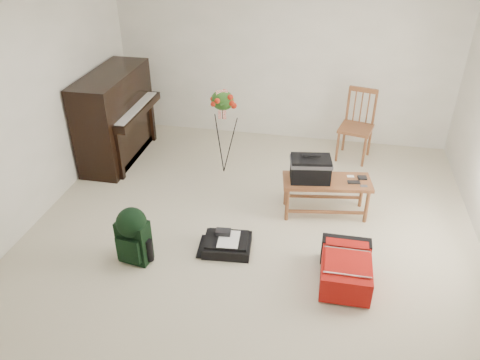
% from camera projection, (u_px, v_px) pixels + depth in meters
% --- Properties ---
extents(floor, '(5.00, 5.50, 0.01)m').
position_uv_depth(floor, '(248.00, 241.00, 5.16)').
color(floor, beige).
rests_on(floor, ground).
extents(ceiling, '(5.00, 5.50, 0.01)m').
position_uv_depth(ceiling, '(251.00, 4.00, 3.87)').
color(ceiling, white).
rests_on(ceiling, wall_back).
extents(wall_back, '(5.00, 0.04, 2.50)m').
position_uv_depth(wall_back, '(283.00, 58.00, 6.82)').
color(wall_back, white).
rests_on(wall_back, floor).
extents(wall_left, '(0.04, 5.50, 2.50)m').
position_uv_depth(wall_left, '(17.00, 119.00, 4.94)').
color(wall_left, white).
rests_on(wall_left, floor).
extents(piano, '(0.71, 1.50, 1.25)m').
position_uv_depth(piano, '(116.00, 118.00, 6.56)').
color(piano, black).
rests_on(piano, floor).
extents(bench, '(1.07, 0.56, 0.78)m').
position_uv_depth(bench, '(316.00, 172.00, 5.37)').
color(bench, brown).
rests_on(bench, floor).
extents(dining_chair, '(0.53, 0.53, 1.01)m').
position_uv_depth(dining_chair, '(356.00, 126.00, 6.60)').
color(dining_chair, brown).
rests_on(dining_chair, floor).
extents(red_suitcase, '(0.49, 0.70, 0.30)m').
position_uv_depth(red_suitcase, '(346.00, 265.00, 4.59)').
color(red_suitcase, red).
rests_on(red_suitcase, floor).
extents(black_duffel, '(0.53, 0.44, 0.21)m').
position_uv_depth(black_duffel, '(227.00, 244.00, 5.01)').
color(black_duffel, black).
rests_on(black_duffel, floor).
extents(green_backpack, '(0.34, 0.32, 0.63)m').
position_uv_depth(green_backpack, '(133.00, 233.00, 4.72)').
color(green_backpack, black).
rests_on(green_backpack, floor).
extents(flower_stand, '(0.47, 0.47, 1.21)m').
position_uv_depth(flower_stand, '(223.00, 132.00, 6.18)').
color(flower_stand, black).
rests_on(flower_stand, floor).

